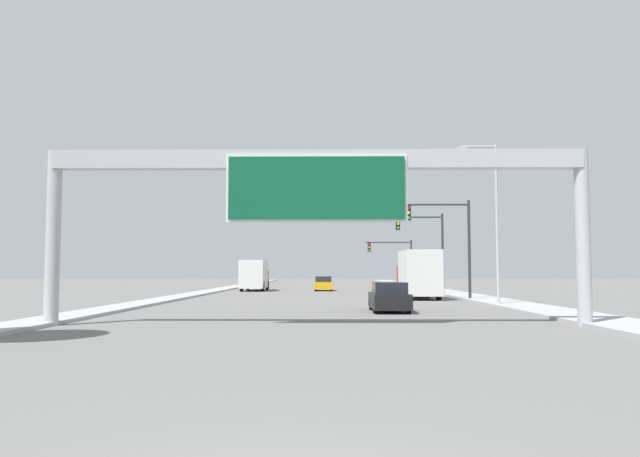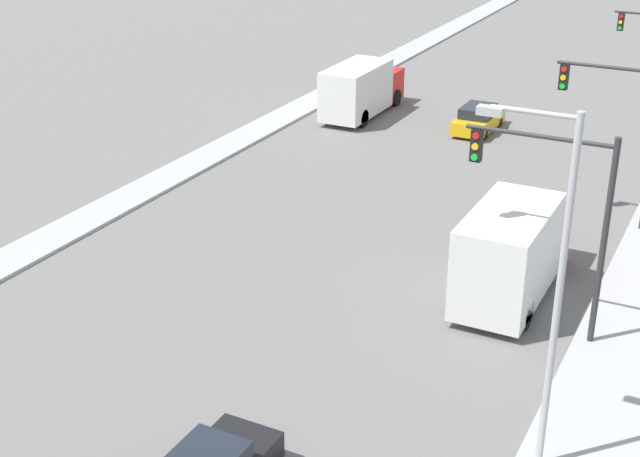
% 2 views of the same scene
% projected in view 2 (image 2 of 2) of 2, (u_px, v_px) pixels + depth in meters
% --- Properties ---
extents(median_strip_left, '(2.00, 120.00, 0.15)m').
position_uv_depth(median_strip_left, '(320.00, 97.00, 55.19)').
color(median_strip_left, '#A8A8A8').
rests_on(median_strip_left, ground).
extents(car_far_center, '(1.81, 4.26, 1.45)m').
position_uv_depth(car_far_center, '(478.00, 119.00, 48.89)').
color(car_far_center, gold).
rests_on(car_far_center, ground).
extents(truck_box_primary, '(2.49, 7.14, 3.48)m').
position_uv_depth(truck_box_primary, '(513.00, 251.00, 30.86)').
color(truck_box_primary, red).
rests_on(truck_box_primary, ground).
extents(truck_box_secondary, '(2.35, 7.21, 3.07)m').
position_uv_depth(truck_box_secondary, '(361.00, 89.00, 51.28)').
color(truck_box_secondary, red).
rests_on(truck_box_secondary, ground).
extents(traffic_light_near_intersection, '(4.67, 0.32, 6.94)m').
position_uv_depth(traffic_light_near_intersection, '(562.00, 202.00, 27.24)').
color(traffic_light_near_intersection, '#2D2D30').
rests_on(traffic_light_near_intersection, ground).
extents(traffic_light_mid_block, '(4.23, 0.32, 6.92)m').
position_uv_depth(traffic_light_mid_block, '(625.00, 120.00, 35.33)').
color(traffic_light_mid_block, '#2D2D30').
rests_on(traffic_light_mid_block, ground).
extents(street_lamp_right, '(2.39, 0.28, 9.52)m').
position_uv_depth(street_lamp_right, '(550.00, 275.00, 20.81)').
color(street_lamp_right, '#B2B2B7').
rests_on(street_lamp_right, ground).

